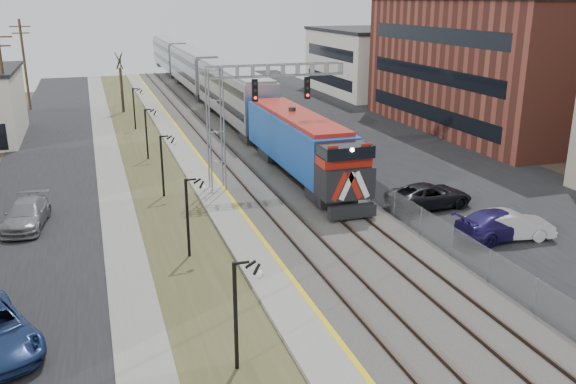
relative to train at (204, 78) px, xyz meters
name	(u,v)px	position (x,y,z in m)	size (l,w,h in m)	color
street_west	(45,178)	(-17.00, -29.31, -2.90)	(7.00, 120.00, 0.04)	black
sidewalk	(111,172)	(-12.50, -29.31, -2.88)	(2.00, 120.00, 0.08)	gray
grass_median	(152,169)	(-9.50, -29.31, -2.89)	(4.00, 120.00, 0.06)	#404525
platform	(192,164)	(-6.50, -29.31, -2.80)	(2.00, 120.00, 0.24)	gray
ballast_bed	(256,159)	(-1.50, -29.31, -2.82)	(8.00, 120.00, 0.20)	#595651
parking_lot	(394,149)	(10.50, -29.31, -2.90)	(16.00, 120.00, 0.04)	black
platform_edge	(204,162)	(-5.62, -29.31, -2.67)	(0.24, 120.00, 0.01)	gold
track_near	(231,159)	(-3.50, -29.31, -2.64)	(1.58, 120.00, 0.15)	#2D2119
track_far	(274,156)	(0.00, -29.31, -2.64)	(1.58, 120.00, 0.15)	#2D2119
train	(204,78)	(0.00, 0.00, 0.00)	(3.00, 85.85, 5.33)	#1447A3
signal_gantry	(241,106)	(-4.28, -36.32, 2.67)	(9.00, 1.07, 8.15)	gray
lampposts	(187,217)	(-9.50, -46.03, -0.92)	(0.14, 62.14, 4.00)	black
fence	(307,147)	(2.70, -29.31, -2.12)	(0.04, 120.00, 1.60)	gray
buildings_east	(573,73)	(24.50, -33.14, 3.39)	(16.00, 76.00, 15.00)	#AA9C89
bare_trees	(27,131)	(-18.16, -25.40, -0.22)	(12.30, 42.30, 5.95)	#382D23
car_lot_b	(510,226)	(6.89, -49.21, -2.17)	(1.58, 4.53, 1.49)	silver
car_lot_c	(429,196)	(5.50, -43.42, -2.18)	(2.44, 5.30, 1.47)	black
car_lot_d	(502,225)	(6.56, -48.97, -2.15)	(2.15, 5.28, 1.53)	navy
car_lot_e	(351,147)	(6.22, -30.05, -2.18)	(1.73, 4.31, 1.47)	slate
car_lot_f	(309,127)	(5.79, -21.47, -2.19)	(1.54, 4.43, 1.46)	#0C3F21
car_street_b	(26,215)	(-17.38, -39.43, -2.20)	(2.01, 4.93, 1.43)	gray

